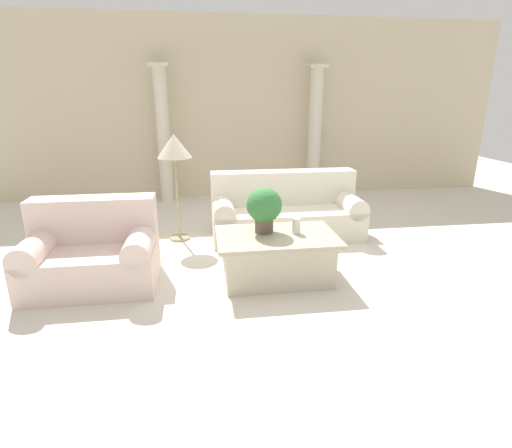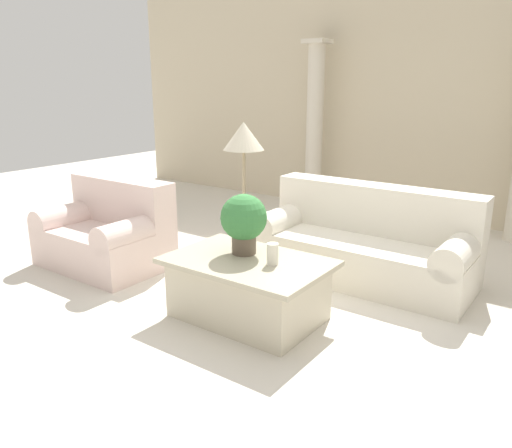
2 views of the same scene
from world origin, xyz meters
The scene contains 10 objects.
ground_plane centered at (0.00, 0.00, 0.00)m, with size 16.00×16.00×0.00m, color silver.
wall_back centered at (0.00, 3.35, 1.60)m, with size 10.00×0.06×3.20m.
sofa_long centered at (0.39, 0.89, 0.34)m, with size 2.01×0.84×0.86m.
loveseat centered at (-1.87, -0.30, 0.35)m, with size 1.26×0.84×0.86m.
coffee_table centered at (0.01, -0.45, 0.25)m, with size 1.24×0.82×0.49m.
potted_plant centered at (-0.11, -0.35, 0.76)m, with size 0.37×0.37×0.48m.
pillar_candle centered at (0.22, -0.43, 0.57)m, with size 0.09×0.09×0.16m.
floor_lamp centered at (-1.06, 0.92, 1.19)m, with size 0.44×0.44×1.40m.
column_left centered at (-1.35, 2.98, 1.21)m, with size 0.33×0.33×2.36m.
column_right centered at (1.37, 2.98, 1.21)m, with size 0.33×0.33×2.36m.
Camera 1 is at (-0.74, -4.27, 1.87)m, focal length 28.00 mm.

